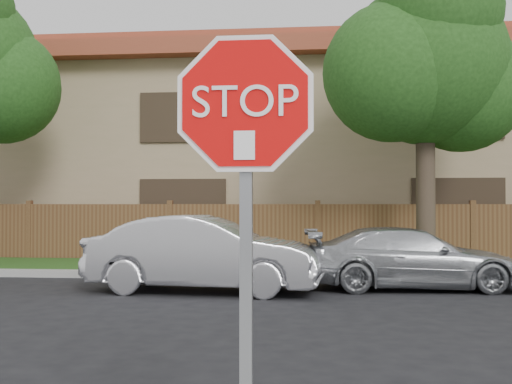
# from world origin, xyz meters

# --- Properties ---
(far_curb) EXTENTS (70.00, 0.30, 0.15)m
(far_curb) POSITION_xyz_m (0.00, 8.15, 0.07)
(far_curb) COLOR gray
(far_curb) RESTS_ON ground
(grass_strip) EXTENTS (70.00, 3.00, 0.12)m
(grass_strip) POSITION_xyz_m (0.00, 9.80, 0.06)
(grass_strip) COLOR #1E4714
(grass_strip) RESTS_ON ground
(fence) EXTENTS (70.00, 0.12, 1.60)m
(fence) POSITION_xyz_m (0.00, 11.40, 0.80)
(fence) COLOR #53321D
(fence) RESTS_ON ground
(apartment_building) EXTENTS (35.20, 9.20, 7.20)m
(apartment_building) POSITION_xyz_m (0.00, 17.00, 3.53)
(apartment_building) COLOR tan
(apartment_building) RESTS_ON ground
(tree_mid) EXTENTS (4.80, 3.90, 7.35)m
(tree_mid) POSITION_xyz_m (2.52, 9.57, 4.87)
(tree_mid) COLOR #382B21
(tree_mid) RESTS_ON ground
(stop_sign) EXTENTS (1.01, 0.13, 2.55)m
(stop_sign) POSITION_xyz_m (-0.46, -1.48, 1.83)
(stop_sign) COLOR gray
(stop_sign) RESTS_ON sidewalk_near
(sedan_left) EXTENTS (4.36, 1.82, 1.40)m
(sedan_left) POSITION_xyz_m (-2.10, 6.27, 0.70)
(sedan_left) COLOR silver
(sedan_left) RESTS_ON ground
(sedan_right) EXTENTS (4.11, 1.88, 1.16)m
(sedan_right) POSITION_xyz_m (1.74, 7.03, 0.58)
(sedan_right) COLOR #AAAEB2
(sedan_right) RESTS_ON ground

